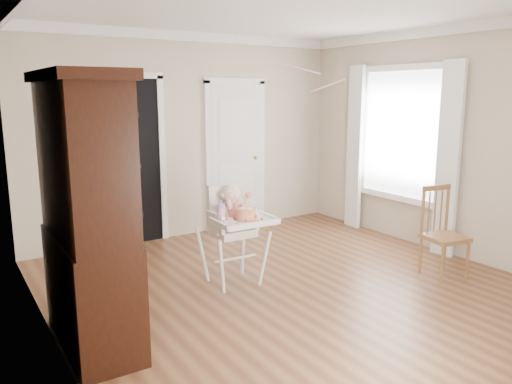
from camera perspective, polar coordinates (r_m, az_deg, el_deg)
floor at (r=5.03m, az=5.28°, el=-11.31°), size 5.00×5.00×0.00m
ceiling at (r=4.71m, az=5.92°, el=20.68°), size 5.00×5.00×0.00m
wall_back at (r=6.81m, az=-7.59°, el=6.33°), size 4.50×0.00×4.50m
wall_left at (r=3.74m, az=-22.65°, el=1.53°), size 0.00×5.00×5.00m
wall_right at (r=6.31m, az=21.93°, el=5.23°), size 0.00×5.00×5.00m
crown_molding at (r=4.70m, az=5.90°, el=19.95°), size 4.50×5.00×0.12m
doorway at (r=6.49m, az=-14.69°, el=3.68°), size 1.06×0.05×2.22m
closet_door at (r=7.15m, az=-2.34°, el=4.02°), size 0.96×0.09×2.13m
window_right at (r=6.76m, az=16.02°, el=5.41°), size 0.13×1.84×2.30m
high_chair at (r=5.03m, az=-2.64°, el=-3.57°), size 0.62×0.75×1.04m
baby at (r=5.02m, az=-2.77°, el=-1.86°), size 0.30×0.23×0.46m
cake at (r=4.82m, az=-1.09°, el=-2.54°), size 0.25×0.25×0.12m
sippy_cup at (r=4.82m, az=-4.03°, el=-2.22°), size 0.08×0.08×0.20m
china_cabinet at (r=3.92m, az=-18.69°, el=-2.38°), size 0.55×1.23×2.08m
dining_chair at (r=5.68m, az=20.60°, el=-4.58°), size 0.45×0.45×0.96m
streamer at (r=6.27m, az=5.25°, el=13.84°), size 0.39×0.34×0.15m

